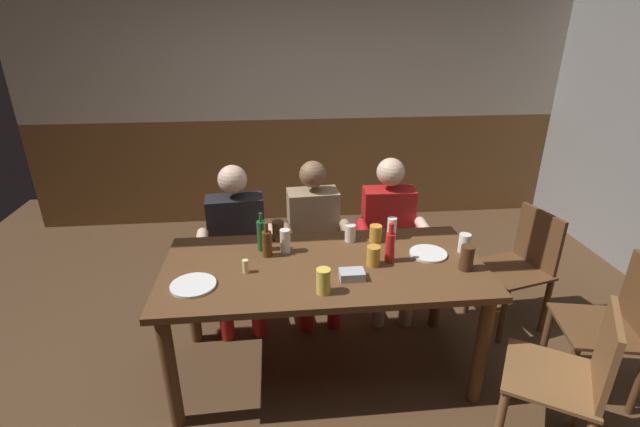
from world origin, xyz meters
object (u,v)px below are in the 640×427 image
Objects in this scene: pint_glass_8 at (278,231)px; plate_0 at (428,254)px; person_0 at (237,238)px; chair_empty_near_left at (569,378)px; person_2 at (389,230)px; pint_glass_7 at (467,258)px; condiment_caddy at (352,275)px; pint_glass_0 at (373,256)px; bottle_0 at (262,235)px; dining_table at (324,279)px; bottle_1 at (267,243)px; plate_1 at (193,285)px; pint_glass_3 at (323,281)px; table_candle at (246,266)px; chair_empty_near_right at (521,265)px; pint_glass_4 at (376,233)px; pint_glass_6 at (392,228)px; pint_glass_5 at (285,241)px; pint_glass_2 at (350,233)px; chair_empty_far_end at (614,325)px; person_1 at (315,234)px; pint_glass_1 at (464,243)px.

plate_0 is at bearing -17.91° from pint_glass_8.
person_0 reaches higher than chair_empty_near_left.
person_2 is 7.98× the size of pint_glass_7.
condiment_caddy is 1.14× the size of pint_glass_0.
person_0 is at bearing 114.27° from bottle_0.
pint_glass_8 is at bearing 50.82° from bottle_0.
dining_table is 0.34m from pint_glass_0.
plate_1 is at bearing -142.44° from bottle_1.
bottle_1 is at bearing 157.00° from dining_table.
person_2 is at bearing 49.57° from dining_table.
person_2 is 1.16m from pint_glass_3.
table_candle is 0.36× the size of bottle_1.
pint_glass_3 is (0.53, -0.96, 0.20)m from person_0.
person_0 is 0.61m from bottle_1.
dining_table is 1.55m from chair_empty_near_right.
pint_glass_4 is at bearing 20.98° from table_candle.
table_candle is (-1.95, -0.42, 0.34)m from chair_empty_near_right.
dining_table is 7.65× the size of plate_1.
pint_glass_6 reaches higher than table_candle.
dining_table is 12.58× the size of pint_glass_5.
table_candle is at bearing -135.89° from pint_glass_5.
pint_glass_5 is at bearing -171.45° from pint_glass_4.
person_2 is 4.79× the size of plate_1.
pint_glass_5 is (0.52, 0.35, 0.07)m from plate_1.
pint_glass_8 is at bearing 172.77° from pint_glass_2.
pint_glass_6 is (-0.17, 0.25, 0.07)m from plate_0.
person_2 reaches higher than pint_glass_6.
pint_glass_6 is (-1.19, 0.66, 0.37)m from chair_empty_far_end.
pint_glass_6 is at bearing 79.50° from person_2.
pint_glass_5 is at bearing 111.24° from pint_glass_3.
pint_glass_6 is at bearing 72.96° from chair_empty_far_end.
pint_glass_3 is 0.95× the size of pint_glass_7.
person_1 reaches higher than table_candle.
pint_glass_1 is 0.72m from pint_glass_2.
chair_empty_near_left is 0.92m from pint_glass_1.
pint_glass_3 is (-0.61, -0.97, 0.19)m from person_2.
pint_glass_4 is at bearing 70.37° from chair_empty_near_left.
pint_glass_4 reaches higher than chair_empty_near_left.
pint_glass_5 is at bearing 162.83° from pint_glass_7.
pint_glass_8 is (-1.94, 0.71, 0.37)m from chair_empty_far_end.
pint_glass_3 is at bearing 83.73° from person_1.
pint_glass_8 is (-0.75, 0.05, -0.01)m from pint_glass_6.
bottle_1 is 1.23m from pint_glass_1.
pint_glass_7 reaches higher than pint_glass_2.
pint_glass_8 is (-1.75, -0.02, 0.37)m from chair_empty_near_right.
pint_glass_7 is (1.19, -0.36, -0.03)m from bottle_0.
person_2 is 1.07m from bottle_1.
person_1 is at bearing 57.37° from bottle_1.
chair_empty_near_right is at bearing 23.78° from pint_glass_3.
bottle_0 is at bearing 173.15° from pint_glass_1.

